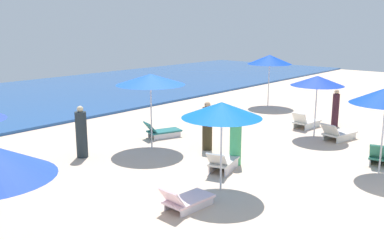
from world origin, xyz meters
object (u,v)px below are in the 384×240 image
at_px(umbrella_1, 317,81).
at_px(beachgoer_0, 336,109).
at_px(lounge_chair_5_0, 223,162).
at_px(beachgoer_1, 81,134).
at_px(beachgoer_3, 207,128).
at_px(lounge_chair_7_0, 162,131).
at_px(lounge_chair_1_1, 338,133).
at_px(umbrella_7, 151,79).
at_px(umbrella_5, 222,110).
at_px(beachgoer_4, 236,142).
at_px(umbrella_4, 270,60).
at_px(lounge_chair_1_0, 306,122).
at_px(lounge_chair_6_0, 381,155).
at_px(lounge_chair_5_1, 186,200).

distance_m(umbrella_1, beachgoer_0, 2.58).
bearing_deg(lounge_chair_5_0, beachgoer_1, 8.27).
relative_size(umbrella_1, beachgoer_3, 1.39).
distance_m(umbrella_1, lounge_chair_7_0, 6.19).
xyz_separation_m(lounge_chair_1_1, umbrella_7, (-5.28, 4.52, 2.16)).
relative_size(umbrella_5, beachgoer_4, 1.50).
height_order(umbrella_1, beachgoer_0, umbrella_1).
bearing_deg(beachgoer_0, umbrella_4, -50.19).
bearing_deg(beachgoer_4, umbrella_5, 49.33).
height_order(umbrella_4, beachgoer_1, umbrella_4).
bearing_deg(beachgoer_0, umbrella_5, 69.61).
relative_size(umbrella_1, lounge_chair_1_0, 1.70).
height_order(umbrella_1, lounge_chair_1_1, umbrella_1).
bearing_deg(lounge_chair_7_0, umbrella_7, 140.65).
bearing_deg(beachgoer_4, umbrella_7, -58.58).
relative_size(umbrella_5, beachgoer_1, 1.38).
distance_m(umbrella_5, lounge_chair_5_0, 2.37).
bearing_deg(beachgoer_4, lounge_chair_5_0, 31.10).
bearing_deg(lounge_chair_1_0, lounge_chair_6_0, 151.61).
distance_m(umbrella_4, beachgoer_4, 10.23).
xyz_separation_m(lounge_chair_5_0, beachgoer_4, (0.78, 0.10, 0.44)).
bearing_deg(beachgoer_3, lounge_chair_6_0, -2.45).
xyz_separation_m(umbrella_5, beachgoer_4, (1.98, 0.93, -1.42)).
bearing_deg(lounge_chair_1_0, lounge_chair_5_1, 105.98).
height_order(umbrella_4, lounge_chair_6_0, umbrella_4).
bearing_deg(beachgoer_3, lounge_chair_5_0, -68.05).
bearing_deg(umbrella_1, lounge_chair_1_0, 40.05).
relative_size(lounge_chair_1_1, beachgoer_4, 1.02).
height_order(lounge_chair_1_0, lounge_chair_6_0, lounge_chair_6_0).
relative_size(lounge_chair_5_1, umbrella_7, 0.52).
distance_m(umbrella_1, umbrella_7, 6.35).
height_order(lounge_chair_1_1, beachgoer_1, beachgoer_1).
distance_m(umbrella_1, lounge_chair_5_0, 5.88).
xyz_separation_m(lounge_chair_7_0, beachgoer_0, (6.11, -4.26, 0.50)).
bearing_deg(lounge_chair_1_0, lounge_chair_5_0, 101.89).
distance_m(umbrella_1, beachgoer_1, 8.83).
relative_size(lounge_chair_1_0, lounge_chair_5_1, 1.01).
distance_m(umbrella_7, beachgoer_0, 8.33).
bearing_deg(lounge_chair_5_1, lounge_chair_1_1, -87.73).
distance_m(beachgoer_0, beachgoer_3, 6.54).
relative_size(lounge_chair_6_0, lounge_chair_7_0, 1.07).
bearing_deg(umbrella_5, lounge_chair_7_0, 60.42).
bearing_deg(lounge_chair_1_0, umbrella_7, 72.90).
height_order(umbrella_7, beachgoer_3, umbrella_7).
relative_size(lounge_chair_1_1, umbrella_4, 0.60).
xyz_separation_m(beachgoer_1, beachgoer_4, (2.64, -4.23, -0.07)).
height_order(umbrella_7, beachgoer_0, umbrella_7).
bearing_deg(umbrella_1, lounge_chair_1_1, -85.45).
height_order(umbrella_5, umbrella_7, umbrella_7).
bearing_deg(umbrella_7, beachgoer_4, -82.65).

